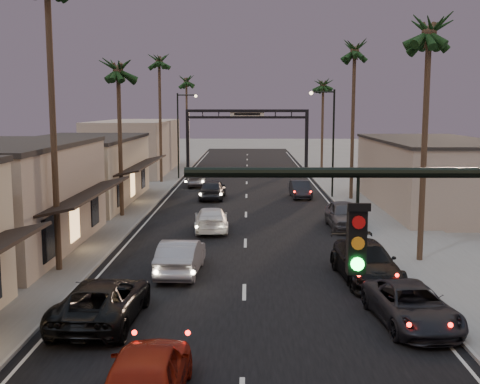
{
  "coord_description": "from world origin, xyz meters",
  "views": [
    {
      "loc": [
        0.16,
        -4.93,
        7.57
      ],
      "look_at": [
        -0.34,
        30.84,
        2.5
      ],
      "focal_mm": 45.0,
      "sensor_mm": 36.0,
      "label": 1
    }
  ],
  "objects_px": {
    "oncoming_silver": "(181,257)",
    "curbside_near": "(412,306)",
    "palm_ld": "(159,57)",
    "palm_far": "(186,78)",
    "oncoming_red": "(146,375)",
    "palm_rb": "(355,45)",
    "arch": "(247,124)",
    "palm_rc": "(323,81)",
    "oncoming_pickup": "(102,301)",
    "streetlight_right": "(330,134)",
    "palm_ra": "(430,23)",
    "curbside_black": "(366,262)",
    "streetlight_left": "(181,129)",
    "palm_lc": "(118,63)"
  },
  "relations": [
    {
      "from": "oncoming_silver",
      "to": "curbside_near",
      "type": "height_order",
      "value": "oncoming_silver"
    },
    {
      "from": "palm_ld",
      "to": "palm_far",
      "type": "distance_m",
      "value": 23.02
    },
    {
      "from": "palm_ld",
      "to": "curbside_near",
      "type": "bearing_deg",
      "value": -69.97
    },
    {
      "from": "oncoming_red",
      "to": "curbside_near",
      "type": "xyz_separation_m",
      "value": [
        8.27,
        5.93,
        -0.15
      ]
    },
    {
      "from": "palm_rb",
      "to": "arch",
      "type": "bearing_deg",
      "value": 108.3
    },
    {
      "from": "palm_rc",
      "to": "palm_far",
      "type": "xyz_separation_m",
      "value": [
        -16.9,
        14.0,
        0.97
      ]
    },
    {
      "from": "oncoming_pickup",
      "to": "palm_ld",
      "type": "bearing_deg",
      "value": -82.5
    },
    {
      "from": "streetlight_right",
      "to": "palm_rb",
      "type": "bearing_deg",
      "value": -30.76
    },
    {
      "from": "streetlight_right",
      "to": "palm_ra",
      "type": "relative_size",
      "value": 0.68
    },
    {
      "from": "curbside_near",
      "to": "curbside_black",
      "type": "relative_size",
      "value": 0.89
    },
    {
      "from": "palm_ld",
      "to": "oncoming_silver",
      "type": "xyz_separation_m",
      "value": [
        5.68,
        -33.23,
        -11.61
      ]
    },
    {
      "from": "curbside_near",
      "to": "oncoming_silver",
      "type": "bearing_deg",
      "value": 137.97
    },
    {
      "from": "palm_ld",
      "to": "palm_ra",
      "type": "relative_size",
      "value": 1.08
    },
    {
      "from": "arch",
      "to": "oncoming_red",
      "type": "xyz_separation_m",
      "value": [
        -2.41,
        -60.6,
        -4.67
      ]
    },
    {
      "from": "streetlight_left",
      "to": "curbside_near",
      "type": "xyz_separation_m",
      "value": [
        12.78,
        -42.68,
        -4.62
      ]
    },
    {
      "from": "streetlight_left",
      "to": "palm_ra",
      "type": "bearing_deg",
      "value": -65.46
    },
    {
      "from": "oncoming_pickup",
      "to": "oncoming_silver",
      "type": "distance_m",
      "value": 6.62
    },
    {
      "from": "streetlight_right",
      "to": "oncoming_red",
      "type": "height_order",
      "value": "streetlight_right"
    },
    {
      "from": "palm_lc",
      "to": "palm_far",
      "type": "relative_size",
      "value": 0.92
    },
    {
      "from": "arch",
      "to": "palm_rc",
      "type": "relative_size",
      "value": 1.25
    },
    {
      "from": "oncoming_red",
      "to": "curbside_black",
      "type": "bearing_deg",
      "value": -124.4
    },
    {
      "from": "palm_lc",
      "to": "oncoming_pickup",
      "type": "xyz_separation_m",
      "value": [
        3.6,
        -20.51,
        -9.68
      ]
    },
    {
      "from": "palm_rb",
      "to": "oncoming_red",
      "type": "distance_m",
      "value": 38.11
    },
    {
      "from": "palm_ld",
      "to": "curbside_near",
      "type": "xyz_separation_m",
      "value": [
        14.46,
        -39.68,
        -11.71
      ]
    },
    {
      "from": "palm_ra",
      "to": "palm_far",
      "type": "height_order",
      "value": "same"
    },
    {
      "from": "streetlight_right",
      "to": "oncoming_red",
      "type": "distance_m",
      "value": 37.07
    },
    {
      "from": "palm_lc",
      "to": "oncoming_red",
      "type": "relative_size",
      "value": 2.41
    },
    {
      "from": "streetlight_right",
      "to": "palm_ra",
      "type": "height_order",
      "value": "palm_ra"
    },
    {
      "from": "streetlight_right",
      "to": "streetlight_left",
      "type": "xyz_separation_m",
      "value": [
        -13.84,
        13.0,
        0.0
      ]
    },
    {
      "from": "palm_far",
      "to": "oncoming_pickup",
      "type": "distance_m",
      "value": 63.5
    },
    {
      "from": "palm_rb",
      "to": "oncoming_pickup",
      "type": "bearing_deg",
      "value": -115.49
    },
    {
      "from": "arch",
      "to": "palm_far",
      "type": "relative_size",
      "value": 1.15
    },
    {
      "from": "curbside_near",
      "to": "palm_ld",
      "type": "bearing_deg",
      "value": 104.27
    },
    {
      "from": "palm_rb",
      "to": "oncoming_pickup",
      "type": "xyz_separation_m",
      "value": [
        -13.6,
        -28.51,
        -11.63
      ]
    },
    {
      "from": "palm_ld",
      "to": "palm_lc",
      "type": "bearing_deg",
      "value": -90.0
    },
    {
      "from": "oncoming_silver",
      "to": "palm_ra",
      "type": "bearing_deg",
      "value": -166.36
    },
    {
      "from": "arch",
      "to": "palm_lc",
      "type": "bearing_deg",
      "value": -104.2
    },
    {
      "from": "streetlight_left",
      "to": "curbside_near",
      "type": "relative_size",
      "value": 1.77
    },
    {
      "from": "palm_ld",
      "to": "oncoming_red",
      "type": "height_order",
      "value": "palm_ld"
    },
    {
      "from": "palm_rb",
      "to": "oncoming_silver",
      "type": "height_order",
      "value": "palm_rb"
    },
    {
      "from": "arch",
      "to": "curbside_black",
      "type": "distance_m",
      "value": 49.69
    },
    {
      "from": "palm_rc",
      "to": "oncoming_pickup",
      "type": "xyz_separation_m",
      "value": [
        -13.6,
        -48.51,
        -9.68
      ]
    },
    {
      "from": "palm_lc",
      "to": "oncoming_red",
      "type": "distance_m",
      "value": 28.95
    },
    {
      "from": "palm_rc",
      "to": "oncoming_silver",
      "type": "bearing_deg",
      "value": -105.25
    },
    {
      "from": "palm_ld",
      "to": "curbside_black",
      "type": "bearing_deg",
      "value": -67.83
    },
    {
      "from": "streetlight_left",
      "to": "palm_far",
      "type": "distance_m",
      "value": 20.96
    },
    {
      "from": "palm_ra",
      "to": "curbside_near",
      "type": "bearing_deg",
      "value": -107.51
    },
    {
      "from": "arch",
      "to": "curbside_black",
      "type": "bearing_deg",
      "value": -83.82
    },
    {
      "from": "palm_rb",
      "to": "palm_far",
      "type": "height_order",
      "value": "palm_rb"
    },
    {
      "from": "palm_ra",
      "to": "curbside_black",
      "type": "height_order",
      "value": "palm_ra"
    }
  ]
}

